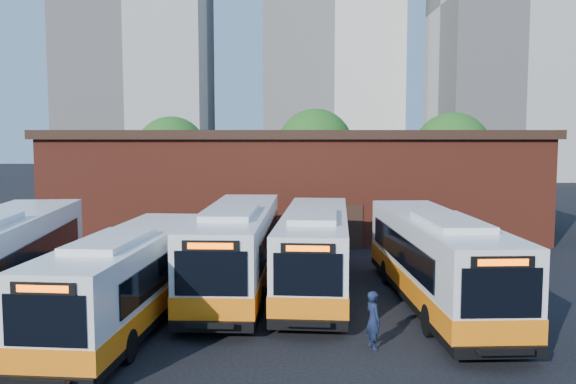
{
  "coord_description": "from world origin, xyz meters",
  "views": [
    {
      "loc": [
        -0.58,
        -18.5,
        6.17
      ],
      "look_at": [
        -0.47,
        6.84,
        3.76
      ],
      "focal_mm": 38.0,
      "sensor_mm": 36.0,
      "label": 1
    }
  ],
  "objects_px": {
    "bus_midwest": "(236,251)",
    "transit_worker": "(373,320)",
    "bus_mideast": "(315,253)",
    "bus_east": "(437,264)",
    "bus_west": "(128,283)"
  },
  "relations": [
    {
      "from": "bus_east",
      "to": "bus_midwest",
      "type": "bearing_deg",
      "value": 161.09
    },
    {
      "from": "transit_worker",
      "to": "bus_midwest",
      "type": "bearing_deg",
      "value": 13.88
    },
    {
      "from": "bus_west",
      "to": "bus_east",
      "type": "bearing_deg",
      "value": 17.8
    },
    {
      "from": "bus_midwest",
      "to": "bus_mideast",
      "type": "distance_m",
      "value": 3.11
    },
    {
      "from": "bus_mideast",
      "to": "bus_midwest",
      "type": "bearing_deg",
      "value": -176.11
    },
    {
      "from": "bus_west",
      "to": "transit_worker",
      "type": "relative_size",
      "value": 6.86
    },
    {
      "from": "bus_mideast",
      "to": "bus_east",
      "type": "relative_size",
      "value": 0.98
    },
    {
      "from": "bus_west",
      "to": "transit_worker",
      "type": "xyz_separation_m",
      "value": [
        7.58,
        -2.13,
        -0.57
      ]
    },
    {
      "from": "bus_west",
      "to": "bus_mideast",
      "type": "relative_size",
      "value": 0.95
    },
    {
      "from": "bus_midwest",
      "to": "bus_mideast",
      "type": "height_order",
      "value": "bus_midwest"
    },
    {
      "from": "bus_midwest",
      "to": "bus_east",
      "type": "bearing_deg",
      "value": -14.26
    },
    {
      "from": "bus_mideast",
      "to": "bus_east",
      "type": "distance_m",
      "value": 4.8
    },
    {
      "from": "bus_west",
      "to": "bus_east",
      "type": "height_order",
      "value": "bus_east"
    },
    {
      "from": "bus_midwest",
      "to": "transit_worker",
      "type": "relative_size",
      "value": 7.46
    },
    {
      "from": "bus_mideast",
      "to": "transit_worker",
      "type": "bearing_deg",
      "value": -73.46
    }
  ]
}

